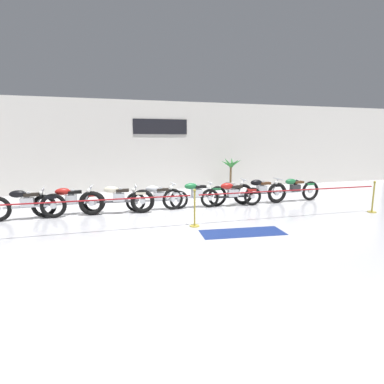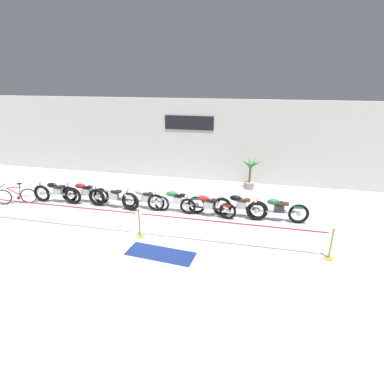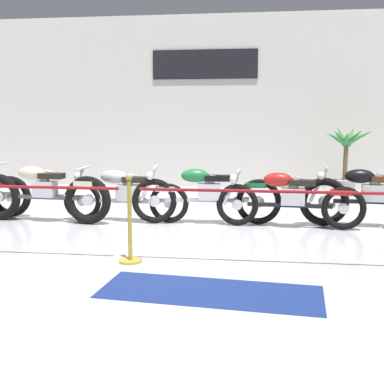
% 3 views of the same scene
% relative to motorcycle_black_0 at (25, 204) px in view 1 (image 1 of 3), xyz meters
% --- Properties ---
extents(ground_plane, '(120.00, 120.00, 0.00)m').
position_rel_motorcycle_black_0_xyz_m(ground_plane, '(4.66, -0.47, -0.48)').
color(ground_plane, silver).
extents(back_wall, '(28.00, 0.29, 4.20)m').
position_rel_motorcycle_black_0_xyz_m(back_wall, '(4.66, 4.66, 1.63)').
color(back_wall, silver).
rests_on(back_wall, ground).
extents(motorcycle_black_0, '(2.28, 0.62, 0.96)m').
position_rel_motorcycle_black_0_xyz_m(motorcycle_black_0, '(0.00, 0.00, 0.00)').
color(motorcycle_black_0, black).
rests_on(motorcycle_black_0, ground).
extents(motorcycle_red_1, '(2.20, 0.62, 0.94)m').
position_rel_motorcycle_black_0_xyz_m(motorcycle_red_1, '(1.20, 0.27, -0.02)').
color(motorcycle_red_1, black).
rests_on(motorcycle_red_1, ground).
extents(motorcycle_cream_2, '(2.40, 0.62, 0.97)m').
position_rel_motorcycle_black_0_xyz_m(motorcycle_cream_2, '(2.67, 0.02, -0.00)').
color(motorcycle_cream_2, black).
rests_on(motorcycle_cream_2, ground).
extents(motorcycle_silver_3, '(2.14, 0.62, 0.90)m').
position_rel_motorcycle_black_0_xyz_m(motorcycle_silver_3, '(4.01, 0.21, -0.02)').
color(motorcycle_silver_3, black).
rests_on(motorcycle_silver_3, ground).
extents(motorcycle_green_4, '(2.43, 0.62, 0.95)m').
position_rel_motorcycle_black_0_xyz_m(motorcycle_green_4, '(5.36, 0.21, 0.00)').
color(motorcycle_green_4, black).
rests_on(motorcycle_green_4, ground).
extents(motorcycle_red_5, '(2.30, 0.62, 0.91)m').
position_rel_motorcycle_black_0_xyz_m(motorcycle_red_5, '(6.68, 0.08, -0.02)').
color(motorcycle_red_5, black).
rests_on(motorcycle_red_5, ground).
extents(motorcycle_black_6, '(2.18, 0.62, 0.97)m').
position_rel_motorcycle_black_0_xyz_m(motorcycle_black_6, '(7.94, 0.27, 0.00)').
color(motorcycle_black_6, black).
rests_on(motorcycle_black_6, ground).
extents(motorcycle_green_7, '(2.34, 0.62, 0.96)m').
position_rel_motorcycle_black_0_xyz_m(motorcycle_green_7, '(9.36, 0.21, 0.01)').
color(motorcycle_green_7, black).
rests_on(motorcycle_green_7, ground).
extents(potted_palm_left_of_row, '(1.11, 1.04, 1.63)m').
position_rel_motorcycle_black_0_xyz_m(potted_palm_left_of_row, '(8.18, 3.69, 0.35)').
color(potted_palm_left_of_row, gray).
rests_on(potted_palm_left_of_row, ground).
extents(stanchion_far_left, '(12.48, 0.28, 1.05)m').
position_rel_motorcycle_black_0_xyz_m(stanchion_far_left, '(3.14, -2.03, 0.28)').
color(stanchion_far_left, gold).
rests_on(stanchion_far_left, ground).
extents(stanchion_mid_left, '(0.28, 0.28, 1.05)m').
position_rel_motorcycle_black_0_xyz_m(stanchion_mid_left, '(4.69, -2.03, -0.12)').
color(stanchion_mid_left, gold).
rests_on(stanchion_mid_left, ground).
extents(stanchion_mid_right, '(0.28, 0.28, 1.05)m').
position_rel_motorcycle_black_0_xyz_m(stanchion_mid_right, '(10.85, -2.03, -0.12)').
color(stanchion_mid_right, gold).
rests_on(stanchion_mid_right, ground).
extents(floor_banner, '(2.24, 1.02, 0.01)m').
position_rel_motorcycle_black_0_xyz_m(floor_banner, '(5.72, -2.92, -0.47)').
color(floor_banner, navy).
rests_on(floor_banner, ground).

